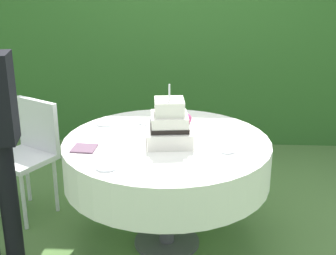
{
  "coord_description": "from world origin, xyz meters",
  "views": [
    {
      "loc": [
        0.19,
        -2.96,
        1.95
      ],
      "look_at": [
        0.01,
        -0.02,
        0.88
      ],
      "focal_mm": 52.13,
      "sensor_mm": 36.0,
      "label": 1
    }
  ],
  "objects_px": {
    "wedding_cake": "(170,126)",
    "serving_plate_right": "(227,150)",
    "serving_plate_left": "(106,123)",
    "serving_plate_far": "(106,167)",
    "cake_table": "(167,160)",
    "garden_chair": "(30,147)",
    "serving_plate_near": "(146,122)",
    "napkin_stack": "(84,148)"
  },
  "relations": [
    {
      "from": "wedding_cake",
      "to": "serving_plate_right",
      "type": "xyz_separation_m",
      "value": [
        0.36,
        -0.12,
        -0.11
      ]
    },
    {
      "from": "garden_chair",
      "to": "serving_plate_near",
      "type": "bearing_deg",
      "value": -3.76
    },
    {
      "from": "serving_plate_far",
      "to": "napkin_stack",
      "type": "height_order",
      "value": "serving_plate_far"
    },
    {
      "from": "serving_plate_right",
      "to": "napkin_stack",
      "type": "relative_size",
      "value": 0.76
    },
    {
      "from": "serving_plate_near",
      "to": "napkin_stack",
      "type": "bearing_deg",
      "value": -123.08
    },
    {
      "from": "serving_plate_far",
      "to": "serving_plate_right",
      "type": "distance_m",
      "value": 0.76
    },
    {
      "from": "wedding_cake",
      "to": "serving_plate_right",
      "type": "bearing_deg",
      "value": -18.21
    },
    {
      "from": "serving_plate_far",
      "to": "serving_plate_left",
      "type": "height_order",
      "value": "same"
    },
    {
      "from": "cake_table",
      "to": "serving_plate_left",
      "type": "distance_m",
      "value": 0.57
    },
    {
      "from": "wedding_cake",
      "to": "serving_plate_right",
      "type": "height_order",
      "value": "wedding_cake"
    },
    {
      "from": "serving_plate_far",
      "to": "napkin_stack",
      "type": "distance_m",
      "value": 0.33
    },
    {
      "from": "napkin_stack",
      "to": "serving_plate_right",
      "type": "bearing_deg",
      "value": 1.22
    },
    {
      "from": "serving_plate_near",
      "to": "cake_table",
      "type": "bearing_deg",
      "value": -64.12
    },
    {
      "from": "cake_table",
      "to": "napkin_stack",
      "type": "distance_m",
      "value": 0.55
    },
    {
      "from": "serving_plate_near",
      "to": "garden_chair",
      "type": "height_order",
      "value": "garden_chair"
    },
    {
      "from": "wedding_cake",
      "to": "serving_plate_near",
      "type": "relative_size",
      "value": 2.94
    },
    {
      "from": "serving_plate_left",
      "to": "serving_plate_far",
      "type": "bearing_deg",
      "value": -79.26
    },
    {
      "from": "cake_table",
      "to": "wedding_cake",
      "type": "relative_size",
      "value": 3.47
    },
    {
      "from": "cake_table",
      "to": "serving_plate_near",
      "type": "xyz_separation_m",
      "value": [
        -0.17,
        0.35,
        0.14
      ]
    },
    {
      "from": "cake_table",
      "to": "serving_plate_far",
      "type": "height_order",
      "value": "serving_plate_far"
    },
    {
      "from": "wedding_cake",
      "to": "serving_plate_near",
      "type": "distance_m",
      "value": 0.44
    },
    {
      "from": "serving_plate_left",
      "to": "serving_plate_right",
      "type": "xyz_separation_m",
      "value": [
        0.85,
        -0.46,
        0.0
      ]
    },
    {
      "from": "serving_plate_far",
      "to": "serving_plate_left",
      "type": "bearing_deg",
      "value": 100.74
    },
    {
      "from": "serving_plate_near",
      "to": "serving_plate_left",
      "type": "xyz_separation_m",
      "value": [
        -0.29,
        -0.04,
        0.0
      ]
    },
    {
      "from": "cake_table",
      "to": "garden_chair",
      "type": "bearing_deg",
      "value": 159.14
    },
    {
      "from": "cake_table",
      "to": "napkin_stack",
      "type": "xyz_separation_m",
      "value": [
        -0.51,
        -0.17,
        0.14
      ]
    },
    {
      "from": "wedding_cake",
      "to": "serving_plate_left",
      "type": "distance_m",
      "value": 0.6
    },
    {
      "from": "serving_plate_near",
      "to": "serving_plate_far",
      "type": "bearing_deg",
      "value": -100.54
    },
    {
      "from": "cake_table",
      "to": "serving_plate_near",
      "type": "relative_size",
      "value": 10.2
    },
    {
      "from": "serving_plate_right",
      "to": "napkin_stack",
      "type": "bearing_deg",
      "value": -178.78
    },
    {
      "from": "napkin_stack",
      "to": "garden_chair",
      "type": "xyz_separation_m",
      "value": [
        -0.57,
        0.58,
        -0.24
      ]
    },
    {
      "from": "serving_plate_near",
      "to": "garden_chair",
      "type": "xyz_separation_m",
      "value": [
        -0.9,
        0.06,
        -0.24
      ]
    },
    {
      "from": "cake_table",
      "to": "wedding_cake",
      "type": "distance_m",
      "value": 0.26
    },
    {
      "from": "cake_table",
      "to": "serving_plate_near",
      "type": "height_order",
      "value": "serving_plate_near"
    },
    {
      "from": "serving_plate_left",
      "to": "napkin_stack",
      "type": "relative_size",
      "value": 1.0
    },
    {
      "from": "serving_plate_far",
      "to": "garden_chair",
      "type": "relative_size",
      "value": 0.14
    },
    {
      "from": "napkin_stack",
      "to": "garden_chair",
      "type": "bearing_deg",
      "value": 134.29
    },
    {
      "from": "serving_plate_far",
      "to": "napkin_stack",
      "type": "bearing_deg",
      "value": 124.73
    },
    {
      "from": "cake_table",
      "to": "napkin_stack",
      "type": "bearing_deg",
      "value": -161.49
    },
    {
      "from": "garden_chair",
      "to": "napkin_stack",
      "type": "bearing_deg",
      "value": -45.71
    },
    {
      "from": "cake_table",
      "to": "garden_chair",
      "type": "relative_size",
      "value": 1.53
    },
    {
      "from": "serving_plate_far",
      "to": "serving_plate_near",
      "type": "bearing_deg",
      "value": 79.46
    }
  ]
}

